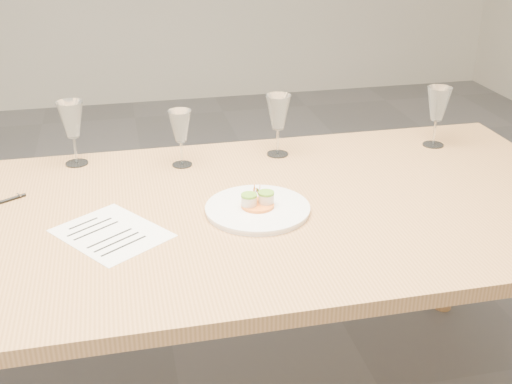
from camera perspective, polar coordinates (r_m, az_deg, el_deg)
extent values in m
cube|color=tan|center=(1.75, -7.46, -2.54)|extent=(2.40, 1.00, 0.04)
cylinder|color=tan|center=(2.58, 17.15, -3.29)|extent=(0.07, 0.07, 0.71)
cylinder|color=white|center=(1.73, 0.14, -1.56)|extent=(0.28, 0.28, 0.01)
cylinder|color=white|center=(1.73, 0.14, -1.38)|extent=(0.28, 0.28, 0.01)
cylinder|color=orange|center=(1.73, 0.14, -1.21)|extent=(0.09, 0.09, 0.01)
cylinder|color=beige|center=(1.71, -0.62, -0.77)|extent=(0.04, 0.04, 0.03)
cylinder|color=beige|center=(1.73, 0.91, -0.57)|extent=(0.04, 0.04, 0.03)
cylinder|color=#73A72E|center=(1.71, -0.62, -0.29)|extent=(0.04, 0.04, 0.01)
cylinder|color=#73A72E|center=(1.72, 0.91, -0.09)|extent=(0.04, 0.04, 0.01)
cylinder|color=tan|center=(1.70, 2.28, -1.82)|extent=(0.04, 0.04, 0.00)
cube|color=white|center=(1.67, -12.71, -3.59)|extent=(0.33, 0.34, 0.00)
cube|color=black|center=(1.73, -15.09, -2.71)|extent=(0.07, 0.05, 0.00)
cube|color=black|center=(1.71, -14.56, -3.03)|extent=(0.11, 0.08, 0.00)
cube|color=black|center=(1.69, -14.01, -3.35)|extent=(0.11, 0.08, 0.00)
cube|color=black|center=(1.64, -12.87, -4.01)|extent=(0.11, 0.08, 0.00)
cube|color=black|center=(1.62, -12.27, -4.36)|extent=(0.11, 0.08, 0.00)
cube|color=black|center=(1.60, -11.66, -4.71)|extent=(0.11, 0.08, 0.00)
cylinder|color=black|center=(1.92, -21.58, -0.80)|extent=(0.12, 0.08, 0.01)
cube|color=silver|center=(1.93, -20.34, -0.22)|extent=(0.02, 0.02, 0.00)
cylinder|color=white|center=(2.12, -15.63, 2.48)|extent=(0.07, 0.07, 0.00)
cylinder|color=white|center=(2.10, -15.77, 3.63)|extent=(0.01, 0.01, 0.09)
cone|color=white|center=(2.07, -16.10, 6.22)|extent=(0.08, 0.08, 0.11)
cylinder|color=white|center=(2.04, -6.57, 2.43)|extent=(0.06, 0.06, 0.00)
cylinder|color=white|center=(2.03, -6.63, 3.49)|extent=(0.01, 0.01, 0.08)
cone|color=white|center=(2.00, -6.76, 5.83)|extent=(0.07, 0.07, 0.10)
cylinder|color=white|center=(2.11, 1.93, 3.39)|extent=(0.07, 0.07, 0.00)
cylinder|color=white|center=(2.10, 1.94, 4.54)|extent=(0.01, 0.01, 0.09)
cone|color=white|center=(2.06, 1.98, 7.11)|extent=(0.08, 0.08, 0.11)
cylinder|color=white|center=(2.27, 15.45, 4.07)|extent=(0.07, 0.07, 0.00)
cylinder|color=white|center=(2.26, 15.58, 5.15)|extent=(0.01, 0.01, 0.09)
cone|color=white|center=(2.23, 15.88, 7.55)|extent=(0.08, 0.08, 0.11)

